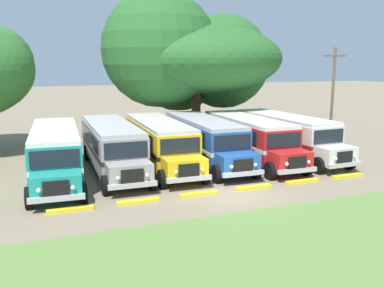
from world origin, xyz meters
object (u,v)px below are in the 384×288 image
object	(u,v)px
parked_bus_slot_4	(248,136)
utility_pole	(332,97)
parked_bus_slot_0	(55,151)
parked_bus_slot_2	(159,141)
parked_bus_slot_5	(285,133)
broad_shade_tree	(190,59)
parked_bus_slot_3	(204,138)
parked_bus_slot_1	(112,144)

from	to	relation	value
parked_bus_slot_4	utility_pole	world-z (taller)	utility_pole
parked_bus_slot_0	parked_bus_slot_4	bearing A→B (deg)	94.56
parked_bus_slot_2	parked_bus_slot_4	xyz separation A→B (m)	(6.03, -0.60, 0.00)
parked_bus_slot_0	utility_pole	world-z (taller)	utility_pole
parked_bus_slot_2	utility_pole	world-z (taller)	utility_pole
parked_bus_slot_5	broad_shade_tree	distance (m)	11.65
parked_bus_slot_3	broad_shade_tree	size ratio (longest dim) A/B	0.67
broad_shade_tree	parked_bus_slot_3	bearing A→B (deg)	-105.40
broad_shade_tree	parked_bus_slot_0	bearing A→B (deg)	-139.53
utility_pole	parked_bus_slot_0	bearing A→B (deg)	-178.86
parked_bus_slot_3	parked_bus_slot_4	world-z (taller)	same
parked_bus_slot_2	parked_bus_slot_5	distance (m)	9.03
parked_bus_slot_1	parked_bus_slot_5	size ratio (longest dim) A/B	1.00
parked_bus_slot_5	parked_bus_slot_3	bearing A→B (deg)	-95.81
parked_bus_slot_0	parked_bus_slot_3	xyz separation A→B (m)	(9.35, 0.72, 0.00)
parked_bus_slot_2	utility_pole	distance (m)	13.17
parked_bus_slot_1	parked_bus_slot_5	bearing A→B (deg)	89.18
parked_bus_slot_3	parked_bus_slot_5	distance (m)	5.99
parked_bus_slot_0	parked_bus_slot_1	size ratio (longest dim) A/B	1.01
parked_bus_slot_0	utility_pole	xyz separation A→B (m)	(19.24, 0.38, 2.43)
parked_bus_slot_0	parked_bus_slot_4	xyz separation A→B (m)	(12.34, 0.21, 0.00)
parked_bus_slot_0	parked_bus_slot_3	world-z (taller)	same
parked_bus_slot_0	parked_bus_slot_1	distance (m)	3.39
parked_bus_slot_2	utility_pole	size ratio (longest dim) A/B	1.45
parked_bus_slot_5	utility_pole	xyz separation A→B (m)	(3.92, 0.04, 2.43)
parked_bus_slot_1	utility_pole	world-z (taller)	utility_pole
parked_bus_slot_2	parked_bus_slot_4	world-z (taller)	same
parked_bus_slot_1	parked_bus_slot_2	xyz separation A→B (m)	(3.01, 0.05, 0.00)
parked_bus_slot_4	parked_bus_slot_3	bearing A→B (deg)	-98.23
parked_bus_slot_3	broad_shade_tree	bearing A→B (deg)	166.64
parked_bus_slot_0	parked_bus_slot_2	distance (m)	6.36
parked_bus_slot_1	parked_bus_slot_4	size ratio (longest dim) A/B	1.00
parked_bus_slot_2	broad_shade_tree	bearing A→B (deg)	151.01
parked_bus_slot_4	parked_bus_slot_5	size ratio (longest dim) A/B	1.00
parked_bus_slot_1	parked_bus_slot_2	world-z (taller)	same
parked_bus_slot_3	utility_pole	distance (m)	10.19
parked_bus_slot_0	parked_bus_slot_2	size ratio (longest dim) A/B	1.00
parked_bus_slot_0	parked_bus_slot_5	world-z (taller)	same
parked_bus_slot_0	parked_bus_slot_4	distance (m)	12.34
parked_bus_slot_2	parked_bus_slot_3	bearing A→B (deg)	90.34
parked_bus_slot_0	parked_bus_slot_2	xyz separation A→B (m)	(6.31, 0.81, 0.00)
parked_bus_slot_2	broad_shade_tree	world-z (taller)	broad_shade_tree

